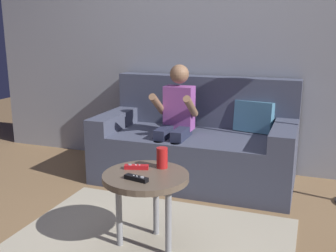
{
  "coord_description": "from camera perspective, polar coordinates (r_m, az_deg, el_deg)",
  "views": [
    {
      "loc": [
        0.88,
        -1.74,
        1.24
      ],
      "look_at": [
        -0.05,
        0.79,
        0.59
      ],
      "focal_mm": 42.61,
      "sensor_mm": 36.0,
      "label": 1
    }
  ],
  "objects": [
    {
      "name": "wall_back",
      "position": [
        3.62,
        6.24,
        13.64
      ],
      "size": [
        4.51,
        0.05,
        2.5
      ],
      "primitive_type": "cube",
      "color": "#999EA8",
      "rests_on": "ground"
    },
    {
      "name": "couch",
      "position": [
        3.38,
        4.19,
        -2.75
      ],
      "size": [
        1.61,
        0.8,
        0.85
      ],
      "color": "#474C60",
      "rests_on": "ground"
    },
    {
      "name": "person_seated_on_couch",
      "position": [
        3.18,
        1.09,
        1.11
      ],
      "size": [
        0.33,
        0.41,
        0.98
      ],
      "color": "#282D47",
      "rests_on": "ground"
    },
    {
      "name": "coffee_table",
      "position": [
        2.28,
        -3.15,
        -8.1
      ],
      "size": [
        0.49,
        0.49,
        0.45
      ],
      "color": "brown",
      "rests_on": "ground"
    },
    {
      "name": "area_rug",
      "position": [
        2.45,
        -3.06,
        -16.69
      ],
      "size": [
        1.65,
        1.3,
        0.01
      ],
      "primitive_type": "cube",
      "color": "#BCB299",
      "rests_on": "ground"
    },
    {
      "name": "game_remote_black_near_edge",
      "position": [
        2.17,
        -4.55,
        -7.46
      ],
      "size": [
        0.14,
        0.06,
        0.03
      ],
      "color": "black",
      "rests_on": "coffee_table"
    },
    {
      "name": "game_remote_red_center",
      "position": [
        2.34,
        -4.55,
        -5.86
      ],
      "size": [
        0.14,
        0.07,
        0.03
      ],
      "color": "red",
      "rests_on": "coffee_table"
    },
    {
      "name": "soda_can",
      "position": [
        2.34,
        -0.85,
        -4.57
      ],
      "size": [
        0.07,
        0.07,
        0.12
      ],
      "primitive_type": "cylinder",
      "color": "red",
      "rests_on": "coffee_table"
    }
  ]
}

